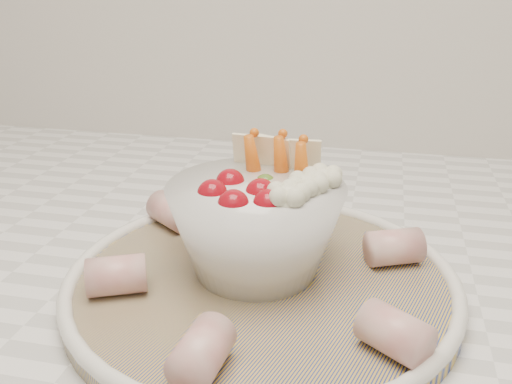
# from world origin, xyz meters

# --- Properties ---
(serving_platter) EXTENTS (0.40, 0.40, 0.02)m
(serving_platter) POSITION_xyz_m (-0.12, 1.35, 0.93)
(serving_platter) COLOR navy
(serving_platter) RESTS_ON kitchen_counter
(veggie_bowl) EXTENTS (0.14, 0.14, 0.11)m
(veggie_bowl) POSITION_xyz_m (-0.12, 1.36, 0.98)
(veggie_bowl) COLOR white
(veggie_bowl) RESTS_ON serving_platter
(cured_meat_rolls) EXTENTS (0.26, 0.29, 0.03)m
(cured_meat_rolls) POSITION_xyz_m (-0.12, 1.35, 0.95)
(cured_meat_rolls) COLOR #BE5857
(cured_meat_rolls) RESTS_ON serving_platter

